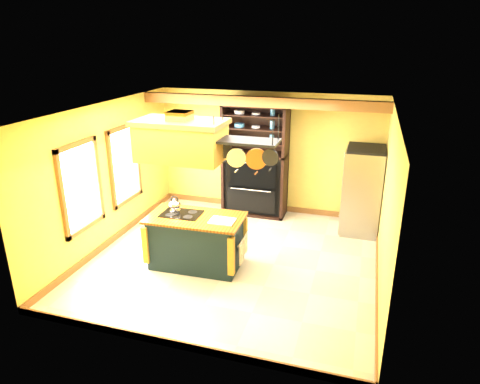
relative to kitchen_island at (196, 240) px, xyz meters
The scene contains 15 objects.
floor 0.84m from the kitchen_island, 34.64° to the left, with size 5.00×5.00×0.00m, color beige.
ceiling 2.34m from the kitchen_island, 34.64° to the left, with size 5.00×5.00×0.00m, color white.
wall_back 3.08m from the kitchen_island, 78.88° to the left, with size 5.00×0.02×2.70m, color gold.
wall_front 2.35m from the kitchen_island, 74.89° to the right, with size 5.00×0.02×2.70m, color gold.
wall_left 2.16m from the kitchen_island, 168.50° to the left, with size 0.02×5.00×2.70m, color gold.
wall_right 3.22m from the kitchen_island, ahead, with size 0.02×5.00×2.70m, color gold.
ceiling_beam 3.03m from the kitchen_island, 74.80° to the left, with size 5.00×0.15×0.20m, color brown.
window_near 2.15m from the kitchen_island, 167.89° to the right, with size 0.06×1.06×1.56m.
window_far 2.33m from the kitchen_island, 152.37° to the left, with size 0.06×1.06×1.56m.
kitchen_island is the anchor object (origin of this frame).
range_hood 1.79m from the kitchen_island, behind, with size 1.47×0.83×0.80m.
pot_rack 1.96m from the kitchen_island, ahead, with size 1.07×0.50×0.88m.
refrigerator 3.54m from the kitchen_island, 40.60° to the left, with size 0.75×0.88×1.73m.
hutch 2.69m from the kitchen_island, 82.16° to the left, with size 1.40×0.63×2.48m.
floor_register 0.96m from the kitchen_island, behind, with size 0.28×0.12×0.01m, color black.
Camera 1 is at (2.10, -6.57, 3.81)m, focal length 32.00 mm.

